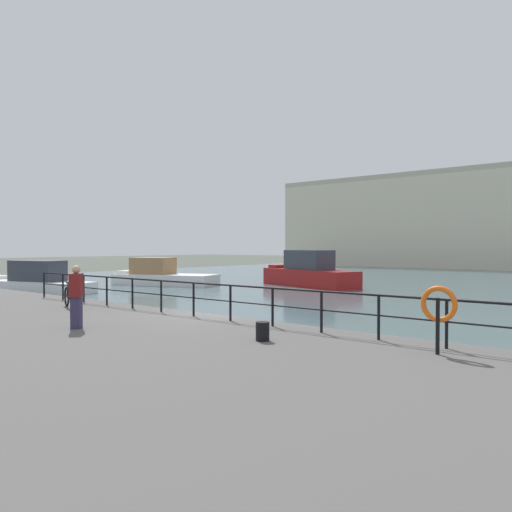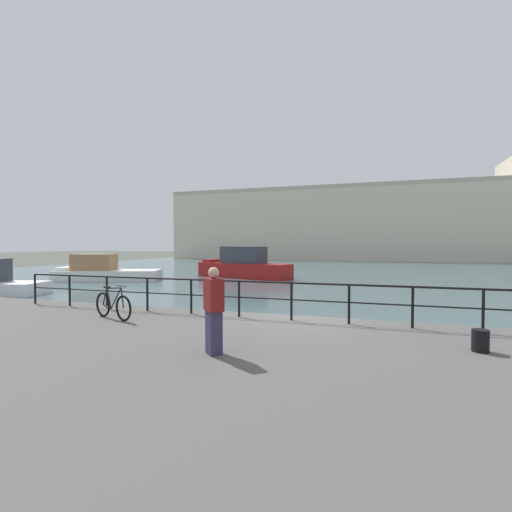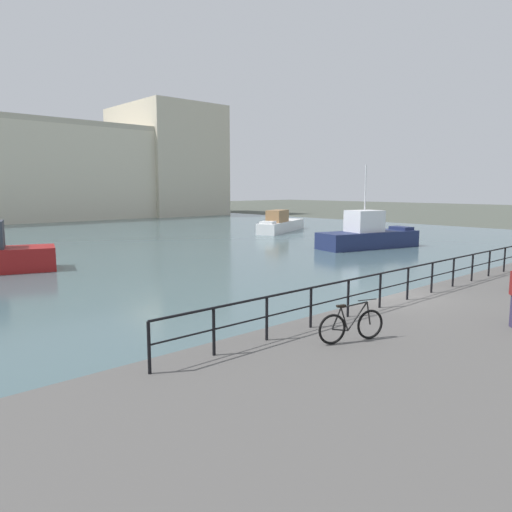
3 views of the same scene
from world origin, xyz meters
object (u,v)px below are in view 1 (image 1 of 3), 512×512
object	(u,v)px
moored_blue_motorboat	(161,275)
life_ring_stand	(439,306)
standing_person	(76,296)
mooring_bollard	(263,331)
parked_bicycle	(69,297)
moored_cabin_cruiser	(34,281)
moored_small_launch	(309,273)

from	to	relation	value
moored_blue_motorboat	life_ring_stand	distance (m)	30.02
standing_person	mooring_bollard	bearing A→B (deg)	155.72
parked_bicycle	standing_person	bearing A→B (deg)	-8.22
moored_cabin_cruiser	standing_person	distance (m)	21.16
moored_cabin_cruiser	mooring_bollard	distance (m)	25.23
moored_small_launch	mooring_bollard	world-z (taller)	moored_small_launch
mooring_bollard	life_ring_stand	size ratio (longest dim) A/B	0.31
life_ring_stand	standing_person	bearing A→B (deg)	-161.04
moored_small_launch	standing_person	world-z (taller)	moored_small_launch
moored_blue_motorboat	moored_small_launch	world-z (taller)	moored_small_launch
mooring_bollard	standing_person	size ratio (longest dim) A/B	0.26
moored_blue_motorboat	parked_bicycle	world-z (taller)	moored_blue_motorboat
moored_blue_motorboat	mooring_bollard	world-z (taller)	moored_blue_motorboat
moored_blue_motorboat	moored_small_launch	xyz separation A→B (m)	(9.58, 5.86, 0.27)
parked_bicycle	mooring_bollard	world-z (taller)	parked_bicycle
moored_cabin_cruiser	mooring_bollard	world-z (taller)	moored_cabin_cruiser
parked_bicycle	standing_person	world-z (taller)	standing_person
parked_bicycle	mooring_bollard	size ratio (longest dim) A/B	3.84
moored_small_launch	mooring_bollard	xyz separation A→B (m)	(12.98, -21.59, -0.05)
moored_small_launch	standing_person	size ratio (longest dim) A/B	5.24
parked_bicycle	life_ring_stand	xyz separation A→B (m)	(12.79, 0.77, 0.59)
mooring_bollard	moored_small_launch	bearing A→B (deg)	121.02
mooring_bollard	moored_cabin_cruiser	bearing A→B (deg)	164.68
moored_small_launch	parked_bicycle	xyz separation A→B (m)	(3.86, -21.19, 0.12)
mooring_bollard	life_ring_stand	bearing A→B (deg)	17.66
moored_blue_motorboat	standing_person	size ratio (longest dim) A/B	4.94
parked_bicycle	life_ring_stand	bearing A→B (deg)	23.00
parked_bicycle	moored_cabin_cruiser	bearing A→B (deg)	177.16
moored_blue_motorboat	mooring_bollard	size ratio (longest dim) A/B	18.98
mooring_bollard	standing_person	distance (m)	5.31
moored_cabin_cruiser	standing_person	bearing A→B (deg)	142.43
moored_blue_motorboat	mooring_bollard	bearing A→B (deg)	125.36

